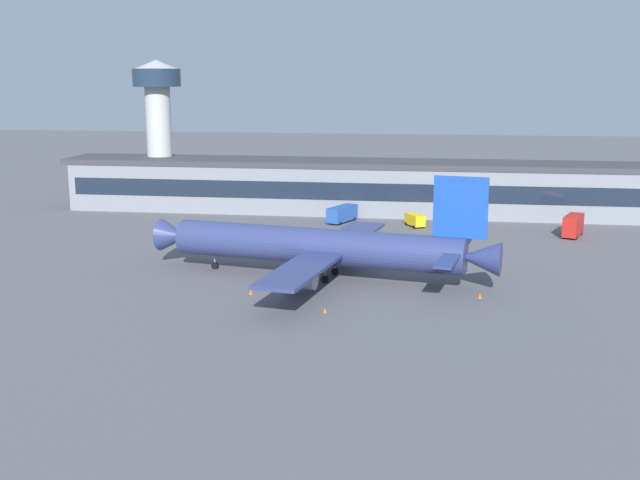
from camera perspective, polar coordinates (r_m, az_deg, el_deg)
The scene contains 10 objects.
ground_plane at distance 112.18m, azimuth 6.52°, elevation -3.46°, with size 600.00×600.00×0.00m, color #56565B.
terminal_building at distance 170.61m, azimuth 7.28°, elevation 3.87°, with size 159.41×14.68×11.61m.
airliner at distance 114.85m, azimuth 0.13°, elevation -0.49°, with size 53.65×45.96×16.30m.
control_tower at distance 183.23m, azimuth -11.93°, elevation 8.99°, with size 10.94×10.94×33.55m.
fuel_truck at distance 159.92m, azimuth 1.62°, elevation 1.99°, with size 5.92×8.82×3.35m.
catering_truck at distance 153.01m, azimuth 18.29°, elevation 1.07°, with size 5.01×7.65×4.15m.
crew_van at distance 156.63m, azimuth 7.05°, elevation 1.53°, with size 4.36×5.63×2.55m.
traffic_cone_0 at distance 107.91m, azimuth 11.79°, elevation -4.07°, with size 0.58×0.58×0.73m, color #F2590C.
traffic_cone_1 at distance 107.94m, azimuth -5.16°, elevation -3.85°, with size 0.59×0.59×0.74m, color #F2590C.
traffic_cone_2 at distance 99.42m, azimuth 0.36°, elevation -5.24°, with size 0.50×0.50×0.62m, color #F2590C.
Camera 1 is at (3.07, -108.07, 29.92)m, focal length 43.06 mm.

